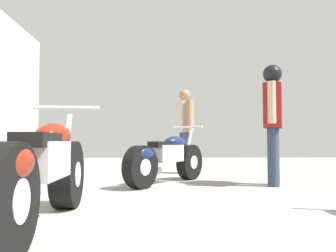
% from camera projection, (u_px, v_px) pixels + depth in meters
% --- Properties ---
extents(ground_plane, '(17.63, 17.63, 0.00)m').
position_uv_depth(ground_plane, '(179.00, 195.00, 3.89)').
color(ground_plane, gray).
extents(motorcycle_maroon_cruiser, '(0.60, 2.03, 0.95)m').
position_uv_depth(motorcycle_maroon_cruiser, '(42.00, 172.00, 2.38)').
color(motorcycle_maroon_cruiser, black).
rests_on(motorcycle_maroon_cruiser, ground_plane).
extents(motorcycle_black_naked, '(1.22, 1.60, 0.87)m').
position_uv_depth(motorcycle_black_naked, '(166.00, 159.00, 4.88)').
color(motorcycle_black_naked, black).
rests_on(motorcycle_black_naked, ground_plane).
extents(mechanic_in_blue, '(0.33, 0.66, 1.64)m').
position_uv_depth(mechanic_in_blue, '(185.00, 126.00, 6.55)').
color(mechanic_in_blue, '#384766').
rests_on(mechanic_in_blue, ground_plane).
extents(mechanic_with_helmet, '(0.39, 0.66, 1.71)m').
position_uv_depth(mechanic_with_helmet, '(273.00, 113.00, 4.73)').
color(mechanic_with_helmet, '#2D3851').
rests_on(mechanic_with_helmet, ground_plane).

